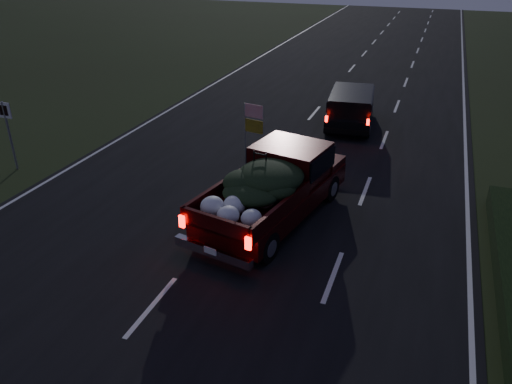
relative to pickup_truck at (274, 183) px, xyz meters
The scene contains 5 objects.
ground 5.11m from the pickup_truck, 105.18° to the right, with size 120.00×120.00×0.00m, color black.
road_asphalt 5.11m from the pickup_truck, 105.18° to the right, with size 14.00×120.00×0.02m, color black.
route_sign 9.82m from the pickup_truck, behind, with size 0.55×0.08×2.50m.
pickup_truck is the anchor object (origin of this frame).
lead_suv 9.01m from the pickup_truck, 86.19° to the left, with size 2.29×4.58×1.27m.
Camera 1 is at (5.24, -7.52, 7.37)m, focal length 35.00 mm.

